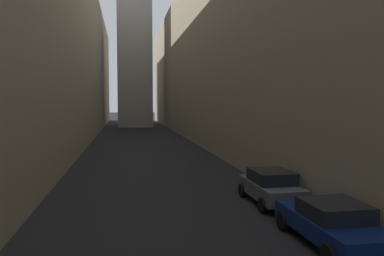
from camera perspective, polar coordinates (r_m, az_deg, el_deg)
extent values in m
plane|color=black|center=(41.46, -7.22, -2.33)|extent=(264.00, 264.00, 0.00)
cube|color=gray|center=(45.07, -25.15, 10.45)|extent=(15.98, 108.00, 19.81)
cube|color=gray|center=(45.32, 6.55, 10.70)|extent=(10.57, 108.00, 19.74)
cube|color=navy|center=(13.06, 19.72, -13.27)|extent=(1.85, 4.55, 0.56)
cube|color=black|center=(12.80, 20.09, -11.19)|extent=(1.70, 1.91, 0.49)
cylinder|color=black|center=(14.07, 13.14, -13.10)|extent=(0.22, 0.65, 0.65)
cylinder|color=black|center=(14.86, 19.87, -12.31)|extent=(0.22, 0.65, 0.65)
cylinder|color=black|center=(11.44, 19.46, -17.23)|extent=(0.22, 0.65, 0.65)
cube|color=#4C4C51|center=(17.45, 11.48, -8.76)|extent=(1.73, 4.00, 0.63)
cube|color=black|center=(17.31, 11.55, -6.93)|extent=(1.60, 2.12, 0.52)
cylinder|color=black|center=(18.50, 7.38, -8.99)|extent=(0.22, 0.62, 0.62)
cylinder|color=black|center=(19.07, 12.43, -8.66)|extent=(0.22, 0.62, 0.62)
cylinder|color=black|center=(15.99, 10.32, -11.06)|extent=(0.22, 0.62, 0.62)
cylinder|color=black|center=(16.65, 16.03, -10.55)|extent=(0.22, 0.62, 0.62)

